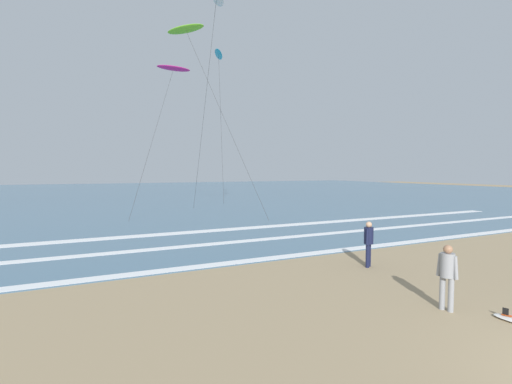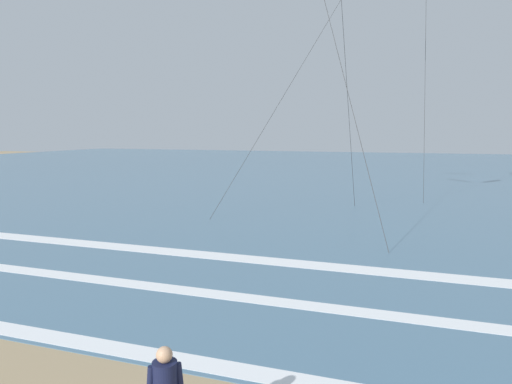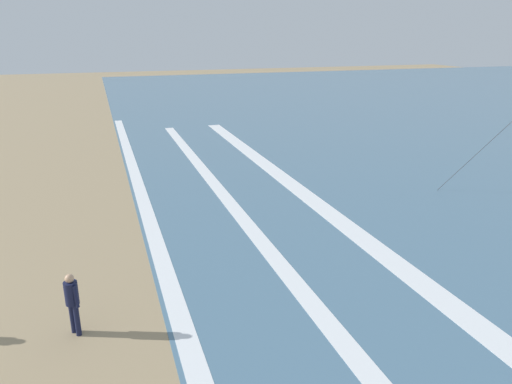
# 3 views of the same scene
# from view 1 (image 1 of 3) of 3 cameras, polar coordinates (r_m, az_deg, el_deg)

# --- Properties ---
(ocean_surface) EXTENTS (140.00, 90.00, 0.01)m
(ocean_surface) POSITION_cam_1_polar(r_m,az_deg,el_deg) (57.15, -17.36, -0.09)
(ocean_surface) COLOR slate
(ocean_surface) RESTS_ON ground
(wave_foam_shoreline) EXTENTS (55.58, 0.54, 0.01)m
(wave_foam_shoreline) POSITION_cam_1_polar(r_m,az_deg,el_deg) (14.09, 4.13, -10.35)
(wave_foam_shoreline) COLOR white
(wave_foam_shoreline) RESTS_ON ocean_surface
(wave_foam_mid_break) EXTENTS (45.78, 0.60, 0.01)m
(wave_foam_mid_break) POSITION_cam_1_polar(r_m,az_deg,el_deg) (16.98, -2.99, -7.97)
(wave_foam_mid_break) COLOR white
(wave_foam_mid_break) RESTS_ON ocean_surface
(wave_foam_outer_break) EXTENTS (45.98, 0.88, 0.01)m
(wave_foam_outer_break) POSITION_cam_1_polar(r_m,az_deg,el_deg) (20.21, -6.66, -6.15)
(wave_foam_outer_break) COLOR white
(wave_foam_outer_break) RESTS_ON ocean_surface
(surfer_background_far) EXTENTS (0.47, 0.35, 1.60)m
(surfer_background_far) POSITION_cam_1_polar(r_m,az_deg,el_deg) (13.11, 17.62, -7.33)
(surfer_background_far) COLOR #141938
(surfer_background_far) RESTS_ON ground
(surfer_right_near) EXTENTS (0.32, 0.51, 1.60)m
(surfer_right_near) POSITION_cam_1_polar(r_m,az_deg,el_deg) (9.85, 28.35, -11.16)
(surfer_right_near) COLOR gray
(surfer_right_near) RESTS_ON ground
(kite_magenta_low_near) EXTENTS (6.80, 9.90, 13.28)m
(kite_magenta_low_near) POSITION_cam_1_polar(r_m,az_deg,el_deg) (36.35, -13.11, 18.65)
(kite_magenta_low_near) COLOR #CC2384
(kite_magenta_low_near) RESTS_ON ground
(kite_lime_high_right) EXTENTS (5.71, 6.27, 13.83)m
(kite_lime_high_right) POSITION_cam_1_polar(r_m,az_deg,el_deg) (28.68, -11.21, 24.09)
(kite_lime_high_right) COLOR #70C628
(kite_lime_high_right) RESTS_ON ground
(kite_cyan_mid_center) EXTENTS (1.93, 3.26, 14.99)m
(kite_cyan_mid_center) POSITION_cam_1_polar(r_m,az_deg,el_deg) (37.51, -6.02, 20.97)
(kite_cyan_mid_center) COLOR #23A8C6
(kite_cyan_mid_center) RESTS_ON ground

